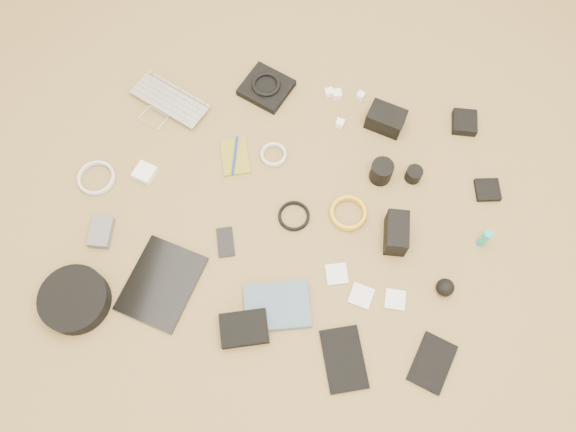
% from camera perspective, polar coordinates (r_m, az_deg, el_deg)
% --- Properties ---
extents(laptop, '(0.35, 0.30, 0.02)m').
position_cam_1_polar(laptop, '(2.18, -12.58, 10.60)').
color(laptop, silver).
rests_on(laptop, ground).
extents(headphone_pouch, '(0.21, 0.21, 0.03)m').
position_cam_1_polar(headphone_pouch, '(2.18, -2.22, 12.89)').
color(headphone_pouch, black).
rests_on(headphone_pouch, ground).
extents(headphones, '(0.11, 0.11, 0.01)m').
position_cam_1_polar(headphones, '(2.16, -2.24, 13.22)').
color(headphones, black).
rests_on(headphones, headphone_pouch).
extents(charger_a, '(0.04, 0.04, 0.03)m').
position_cam_1_polar(charger_a, '(2.17, 4.20, 12.39)').
color(charger_a, white).
rests_on(charger_a, ground).
extents(charger_b, '(0.04, 0.04, 0.03)m').
position_cam_1_polar(charger_b, '(2.17, 5.00, 12.21)').
color(charger_b, white).
rests_on(charger_b, ground).
extents(charger_c, '(0.03, 0.03, 0.02)m').
position_cam_1_polar(charger_c, '(2.18, 7.39, 12.05)').
color(charger_c, white).
rests_on(charger_c, ground).
extents(charger_d, '(0.03, 0.03, 0.03)m').
position_cam_1_polar(charger_d, '(2.10, 5.30, 9.35)').
color(charger_d, white).
rests_on(charger_d, ground).
extents(dslr_camera, '(0.15, 0.12, 0.08)m').
position_cam_1_polar(dslr_camera, '(2.10, 9.90, 9.67)').
color(dslr_camera, black).
rests_on(dslr_camera, ground).
extents(lens_pouch, '(0.09, 0.10, 0.03)m').
position_cam_1_polar(lens_pouch, '(2.19, 17.49, 9.07)').
color(lens_pouch, black).
rests_on(lens_pouch, ground).
extents(notebook_olive, '(0.14, 0.17, 0.01)m').
position_cam_1_polar(notebook_olive, '(2.04, -5.40, 6.05)').
color(notebook_olive, olive).
rests_on(notebook_olive, ground).
extents(pen_blue, '(0.03, 0.15, 0.01)m').
position_cam_1_polar(pen_blue, '(2.04, -5.42, 6.16)').
color(pen_blue, '#13279C').
rests_on(pen_blue, notebook_olive).
extents(cable_white_a, '(0.12, 0.12, 0.01)m').
position_cam_1_polar(cable_white_a, '(2.04, -1.48, 6.18)').
color(cable_white_a, silver).
rests_on(cable_white_a, ground).
extents(lens_a, '(0.08, 0.08, 0.08)m').
position_cam_1_polar(lens_a, '(1.99, 9.47, 4.48)').
color(lens_a, black).
rests_on(lens_a, ground).
extents(lens_b, '(0.06, 0.06, 0.05)m').
position_cam_1_polar(lens_b, '(2.03, 12.65, 4.15)').
color(lens_b, black).
rests_on(lens_b, ground).
extents(card_reader, '(0.10, 0.10, 0.02)m').
position_cam_1_polar(card_reader, '(2.09, 19.61, 2.51)').
color(card_reader, black).
rests_on(card_reader, ground).
extents(power_brick, '(0.08, 0.08, 0.03)m').
position_cam_1_polar(power_brick, '(2.06, -14.34, 4.28)').
color(power_brick, white).
rests_on(power_brick, ground).
extents(cable_white_b, '(0.16, 0.16, 0.01)m').
position_cam_1_polar(cable_white_b, '(2.10, -18.85, 3.62)').
color(cable_white_b, silver).
rests_on(cable_white_b, ground).
extents(cable_black, '(0.13, 0.13, 0.01)m').
position_cam_1_polar(cable_black, '(1.93, 0.60, -0.05)').
color(cable_black, black).
rests_on(cable_black, ground).
extents(cable_yellow, '(0.17, 0.17, 0.01)m').
position_cam_1_polar(cable_yellow, '(1.95, 6.12, 0.23)').
color(cable_yellow, gold).
rests_on(cable_yellow, ground).
extents(flash, '(0.08, 0.14, 0.10)m').
position_cam_1_polar(flash, '(1.90, 10.94, -1.70)').
color(flash, black).
rests_on(flash, ground).
extents(lens_cleaner, '(0.04, 0.04, 0.09)m').
position_cam_1_polar(lens_cleaner, '(1.97, 19.30, -2.17)').
color(lens_cleaner, teal).
rests_on(lens_cleaner, ground).
extents(battery_charger, '(0.08, 0.11, 0.03)m').
position_cam_1_polar(battery_charger, '(2.00, -18.46, -1.56)').
color(battery_charger, '#58585D').
rests_on(battery_charger, ground).
extents(tablet, '(0.26, 0.31, 0.01)m').
position_cam_1_polar(tablet, '(1.90, -12.73, -6.69)').
color(tablet, black).
rests_on(tablet, ground).
extents(phone, '(0.09, 0.12, 0.01)m').
position_cam_1_polar(phone, '(1.91, -6.37, -2.65)').
color(phone, black).
rests_on(phone, ground).
extents(filter_case_left, '(0.09, 0.09, 0.01)m').
position_cam_1_polar(filter_case_left, '(1.87, 4.96, -5.90)').
color(filter_case_left, silver).
rests_on(filter_case_left, ground).
extents(filter_case_mid, '(0.08, 0.08, 0.01)m').
position_cam_1_polar(filter_case_mid, '(1.86, 7.44, -8.05)').
color(filter_case_mid, silver).
rests_on(filter_case_mid, ground).
extents(filter_case_right, '(0.07, 0.07, 0.01)m').
position_cam_1_polar(filter_case_right, '(1.88, 10.83, -8.34)').
color(filter_case_right, silver).
rests_on(filter_case_right, ground).
extents(air_blower, '(0.06, 0.06, 0.06)m').
position_cam_1_polar(air_blower, '(1.90, 15.67, -7.00)').
color(air_blower, black).
rests_on(air_blower, ground).
extents(headphone_case, '(0.26, 0.26, 0.06)m').
position_cam_1_polar(headphone_case, '(1.94, -20.84, -7.94)').
color(headphone_case, black).
rests_on(headphone_case, ground).
extents(drive_case, '(0.18, 0.15, 0.04)m').
position_cam_1_polar(drive_case, '(1.81, -4.48, -11.34)').
color(drive_case, black).
rests_on(drive_case, ground).
extents(paperback, '(0.24, 0.21, 0.02)m').
position_cam_1_polar(paperback, '(1.82, -0.91, -11.52)').
color(paperback, '#425A70').
rests_on(paperback, ground).
extents(notebook_black_a, '(0.18, 0.23, 0.01)m').
position_cam_1_polar(notebook_black_a, '(1.81, 5.70, -14.26)').
color(notebook_black_a, black).
rests_on(notebook_black_a, ground).
extents(notebook_black_b, '(0.15, 0.19, 0.01)m').
position_cam_1_polar(notebook_black_b, '(1.86, 14.44, -14.25)').
color(notebook_black_b, black).
rests_on(notebook_black_b, ground).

